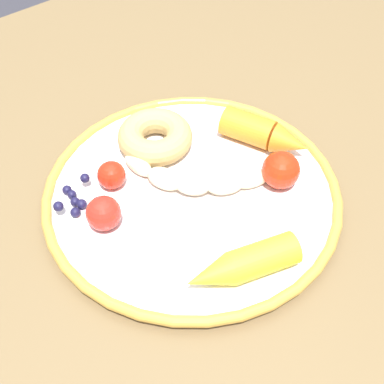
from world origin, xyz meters
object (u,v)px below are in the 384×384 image
dining_table (149,240)px  tomato_far (281,170)px  blueberry_pile (74,199)px  plate (192,194)px  banana (194,179)px  tomato_mid (111,175)px  carrot_orange (266,135)px  carrot_yellow (242,265)px  donut (155,137)px  tomato_near (104,213)px

dining_table → tomato_far: tomato_far is taller
blueberry_pile → tomato_far: 0.24m
plate → banana: bearing=-140.0°
blueberry_pile → tomato_mid: (-0.05, 0.00, 0.01)m
dining_table → carrot_orange: (-0.17, 0.02, 0.10)m
dining_table → carrot_yellow: bearing=95.7°
banana → donut: size_ratio=1.51×
tomato_near → donut: bearing=-150.3°
plate → banana: size_ratio=2.47×
dining_table → donut: donut is taller
carrot_yellow → carrot_orange: bearing=-141.1°
carrot_orange → plate: bearing=1.8°
carrot_orange → banana: bearing=-1.3°
dining_table → carrot_yellow: (-0.01, 0.15, 0.10)m
blueberry_pile → tomato_near: bearing=102.8°
banana → tomato_mid: tomato_mid is taller
dining_table → banana: banana is taller
donut → tomato_near: (0.12, 0.07, 0.00)m
carrot_orange → tomato_mid: carrot_orange is taller
dining_table → tomato_mid: tomato_mid is taller
carrot_yellow → tomato_near: tomato_near is taller
donut → plate: bearing=81.7°
carrot_orange → tomato_mid: (0.18, -0.06, -0.00)m
dining_table → tomato_mid: (0.02, -0.04, 0.10)m
carrot_orange → carrot_yellow: 0.19m
dining_table → carrot_orange: size_ratio=11.33×
carrot_orange → tomato_near: bearing=-4.7°
banana → donut: 0.08m
donut → carrot_orange: bearing=141.5°
plate → donut: (-0.01, -0.09, 0.02)m
dining_table → plate: 0.10m
plate → tomato_near: 0.11m
banana → tomato_near: bearing=-8.1°
tomato_far → dining_table: bearing=-30.7°
carrot_yellow → tomato_far: bearing=-151.2°
tomato_near → tomato_mid: tomato_near is taller
carrot_yellow → tomato_mid: carrot_yellow is taller
dining_table → banana: bearing=158.9°
carrot_orange → tomato_far: (0.03, 0.06, 0.00)m
plate → tomato_mid: (0.06, -0.07, 0.02)m
carrot_orange → carrot_yellow: size_ratio=0.92×
carrot_yellow → plate: bearing=-105.2°
donut → blueberry_pile: size_ratio=1.64×
dining_table → tomato_near: tomato_near is taller
dining_table → tomato_mid: 0.11m
donut → blueberry_pile: bearing=8.4°
plate → blueberry_pile: 0.13m
carrot_orange → blueberry_pile: size_ratio=2.02×
tomato_mid → donut: bearing=-164.3°
dining_table → banana: (-0.05, 0.02, 0.09)m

